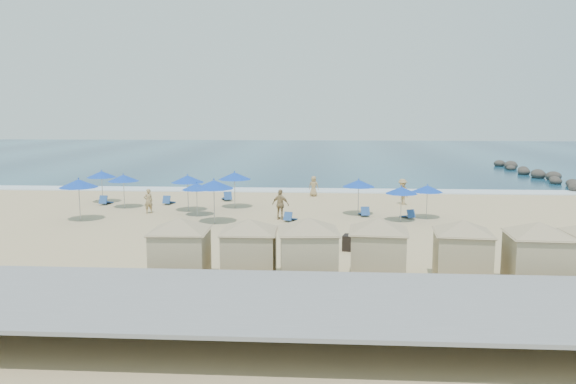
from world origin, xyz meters
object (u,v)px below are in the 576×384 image
Objects in this scene: umbrella_6 at (214,184)px; beachgoer_3 at (314,186)px; trash_bin at (351,243)px; rock_jetty at (543,176)px; umbrella_5 at (197,186)px; umbrella_9 at (401,190)px; umbrella_1 at (79,183)px; cabana_1 at (249,242)px; umbrella_8 at (427,189)px; umbrella_0 at (102,174)px; umbrella_3 at (188,179)px; beachgoer_2 at (402,192)px; cabana_4 at (463,244)px; cabana_5 at (538,247)px; umbrella_4 at (235,176)px; beachgoer_0 at (148,201)px; cabana_3 at (378,242)px; cabana_0 at (180,242)px; beachgoer_1 at (281,205)px; umbrella_2 at (123,178)px; cabana_2 at (308,243)px; umbrella_7 at (359,183)px.

umbrella_6 reaches higher than beachgoer_3.
rock_jetty is at bearing 68.29° from trash_bin.
umbrella_5 is 0.99× the size of umbrella_9.
umbrella_9 is at bearing 2.75° from umbrella_1.
cabana_1 is 16.38m from umbrella_8.
umbrella_3 is at bearing -23.65° from umbrella_0.
umbrella_3 reaches higher than beachgoer_2.
umbrella_0 is 1.30× the size of beachgoer_2.
cabana_4 is 2.66m from cabana_5.
umbrella_4 is 1.18× the size of umbrella_5.
umbrella_0 is 0.91× the size of umbrella_1.
umbrella_8 is 17.80m from beachgoer_0.
cabana_3 is at bearing -53.39° from umbrella_3.
umbrella_3 is 1.15× the size of umbrella_8.
beachgoer_0 is at bearing 111.99° from cabana_0.
umbrella_0 is at bearing 170.55° from umbrella_4.
umbrella_9 is (13.63, -2.68, -0.25)m from umbrella_3.
beachgoer_1 is at bearing -83.78° from beachgoer_2.
beachgoer_1 is (-9.00, -0.93, -0.94)m from umbrella_8.
umbrella_2 reaches higher than umbrella_5.
cabana_1 is 14.54m from umbrella_9.
rock_jetty is 44.02m from cabana_0.
beachgoer_2 is 7.29m from beachgoer_3.
cabana_0 reaches higher than beachgoer_2.
beachgoer_0 is (-3.37, 0.72, -1.08)m from umbrella_5.
umbrella_6 is (-11.78, 10.95, 0.76)m from cabana_4.
cabana_5 is 27.13m from umbrella_2.
umbrella_1 is (-20.09, 11.26, 0.71)m from cabana_4.
umbrella_5 is at bearing -59.15° from umbrella_3.
umbrella_4 is at bearing -110.04° from beachgoer_2.
umbrella_6 reaches higher than umbrella_2.
trash_bin is 5.22m from cabana_3.
cabana_1 is 11.78m from umbrella_6.
cabana_3 is at bearing -52.74° from umbrella_5.
beachgoer_0 is at bearing 143.02° from cabana_5.
beachgoer_3 is at bearing 25.57° from umbrella_2.
cabana_2 is at bearing -50.09° from umbrella_0.
umbrella_1 is at bearing 140.26° from cabana_2.
umbrella_7 is (16.97, 2.89, -0.23)m from umbrella_1.
umbrella_7 is at bearing 142.64° from beachgoer_0.
umbrella_8 is (-14.96, -21.03, 1.51)m from rock_jetty.
beachgoer_1 is (12.14, 1.07, -1.35)m from umbrella_1.
beachgoer_0 is (-13.50, 14.04, -0.80)m from cabana_3.
umbrella_0 is at bearing 156.35° from umbrella_3.
beachgoer_3 is at bearing 109.61° from trash_bin.
beachgoer_0 is at bearing -148.14° from rock_jetty.
cabana_3 is 18.33m from umbrella_4.
cabana_0 is at bearing -51.98° from umbrella_1.
beachgoer_1 is at bearing -21.75° from umbrella_3.
trash_bin is at bearing -36.88° from umbrella_0.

